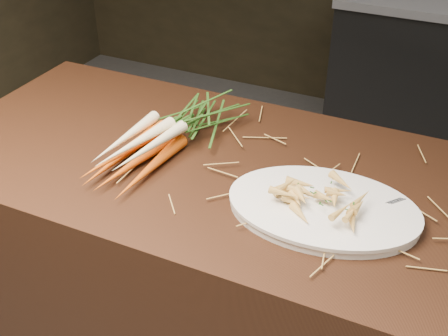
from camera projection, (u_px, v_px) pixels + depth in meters
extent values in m
cone|color=#C65013|center=(121.00, 156.00, 1.37)|extent=(0.06, 0.29, 0.04)
cone|color=#C65013|center=(136.00, 162.00, 1.35)|extent=(0.08, 0.29, 0.04)
cone|color=#C65013|center=(150.00, 168.00, 1.33)|extent=(0.05, 0.29, 0.04)
cone|color=#C65013|center=(125.00, 151.00, 1.33)|extent=(0.09, 0.29, 0.04)
cone|color=beige|center=(125.00, 138.00, 1.34)|extent=(0.04, 0.27, 0.04)
cone|color=beige|center=(135.00, 143.00, 1.31)|extent=(0.08, 0.27, 0.04)
cone|color=beige|center=(150.00, 147.00, 1.31)|extent=(0.06, 0.27, 0.05)
ellipsoid|color=#35611D|center=(194.00, 110.00, 1.50)|extent=(0.21, 0.27, 0.09)
cube|color=silver|center=(392.00, 224.00, 1.15)|extent=(0.11, 0.13, 0.00)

